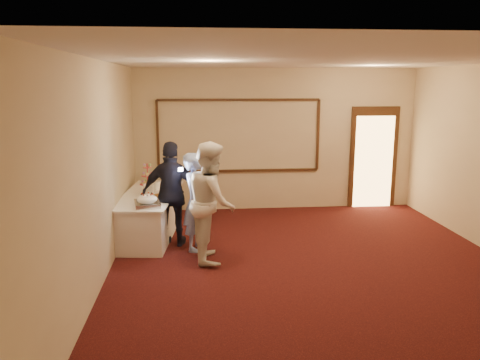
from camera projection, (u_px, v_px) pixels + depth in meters
name	position (u px, v px, depth m)	size (l,w,h in m)	color
floor	(314.00, 269.00, 6.88)	(7.00, 7.00, 0.00)	black
room_walls	(319.00, 132.00, 6.47)	(6.04, 7.04, 3.02)	beige
wall_molding	(239.00, 136.00, 9.87)	(3.45, 0.04, 1.55)	#341B0F
doorway	(373.00, 158.00, 10.22)	(1.05, 0.07, 2.20)	#341B0F
buffet_table	(150.00, 215.00, 8.33)	(1.14, 2.41, 0.77)	white
pavlova_tray	(147.00, 201.00, 7.41)	(0.46, 0.57, 0.20)	#B5B8BD
cupcake_stand	(148.00, 176.00, 9.00)	(0.31, 0.31, 0.45)	#CE3E48
plate_stack_a	(149.00, 189.00, 8.24)	(0.20, 0.20, 0.17)	white
plate_stack_b	(155.00, 186.00, 8.59)	(0.17, 0.17, 0.14)	white
tart	(161.00, 197.00, 7.91)	(0.31, 0.31, 0.06)	white
man	(196.00, 202.00, 7.57)	(0.58, 0.38, 1.60)	#90AAF3
woman	(212.00, 202.00, 7.12)	(0.89, 0.70, 1.84)	white
guest	(172.00, 194.00, 7.75)	(1.03, 0.43, 1.76)	black
camera_flash	(181.00, 169.00, 7.39)	(0.07, 0.04, 0.05)	white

